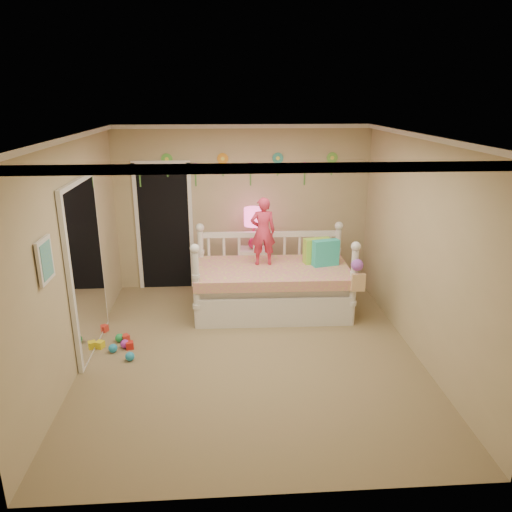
{
  "coord_description": "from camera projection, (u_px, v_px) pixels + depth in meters",
  "views": [
    {
      "loc": [
        -0.29,
        -5.27,
        3.0
      ],
      "look_at": [
        0.1,
        0.6,
        1.05
      ],
      "focal_mm": 33.9,
      "sensor_mm": 36.0,
      "label": 1
    }
  ],
  "objects": [
    {
      "name": "pillow_lime",
      "position": [
        317.0,
        251.0,
        7.04
      ],
      "size": [
        0.41,
        0.22,
        0.37
      ],
      "primitive_type": "cube",
      "rotation": [
        0.0,
        0.0,
        0.2
      ],
      "color": "#A5E746",
      "rests_on": "daybed"
    },
    {
      "name": "closet_doorway",
      "position": [
        164.0,
        226.0,
        7.67
      ],
      "size": [
        0.9,
        0.04,
        2.07
      ],
      "primitive_type": "cube",
      "color": "black",
      "rests_on": "back_wall"
    },
    {
      "name": "crown_molding",
      "position": [
        250.0,
        139.0,
        5.15
      ],
      "size": [
        4.0,
        4.5,
        0.06
      ],
      "primitive_type": null,
      "color": "white",
      "rests_on": "ceiling"
    },
    {
      "name": "back_wall",
      "position": [
        243.0,
        209.0,
        7.68
      ],
      "size": [
        4.0,
        0.01,
        2.6
      ],
      "primitive_type": "cube",
      "color": "tan",
      "rests_on": "floor"
    },
    {
      "name": "pillow_turquoise",
      "position": [
        326.0,
        253.0,
        6.93
      ],
      "size": [
        0.4,
        0.22,
        0.38
      ],
      "primitive_type": "cube",
      "rotation": [
        0.0,
        0.0,
        0.24
      ],
      "color": "#23B194",
      "rests_on": "daybed"
    },
    {
      "name": "right_wall",
      "position": [
        421.0,
        248.0,
        5.67
      ],
      "size": [
        0.01,
        4.5,
        2.6
      ],
      "primitive_type": "cube",
      "color": "tan",
      "rests_on": "floor"
    },
    {
      "name": "wall_picture",
      "position": [
        45.0,
        260.0,
        4.49
      ],
      "size": [
        0.05,
        0.34,
        0.42
      ],
      "primitive_type": "cube",
      "color": "white",
      "rests_on": "left_wall"
    },
    {
      "name": "mirror_closet",
      "position": [
        86.0,
        267.0,
        5.78
      ],
      "size": [
        0.07,
        1.3,
        2.1
      ],
      "primitive_type": "cube",
      "color": "white",
      "rests_on": "left_wall"
    },
    {
      "name": "left_wall",
      "position": [
        73.0,
        256.0,
        5.42
      ],
      "size": [
        0.01,
        4.5,
        2.6
      ],
      "primitive_type": "cube",
      "color": "tan",
      "rests_on": "floor"
    },
    {
      "name": "nightstand",
      "position": [
        254.0,
        270.0,
        7.69
      ],
      "size": [
        0.45,
        0.35,
        0.73
      ],
      "primitive_type": "cube",
      "rotation": [
        0.0,
        0.0,
        -0.03
      ],
      "color": "white",
      "rests_on": "floor"
    },
    {
      "name": "flower_decals",
      "position": [
        237.0,
        168.0,
        7.46
      ],
      "size": [
        3.4,
        0.02,
        0.5
      ],
      "primitive_type": null,
      "color": "#B2668C",
      "rests_on": "back_wall"
    },
    {
      "name": "floor",
      "position": [
        251.0,
        352.0,
        5.95
      ],
      "size": [
        4.0,
        4.5,
        0.01
      ],
      "primitive_type": "cube",
      "color": "#7F684C",
      "rests_on": "ground"
    },
    {
      "name": "toy_scatter",
      "position": [
        126.0,
        344.0,
        6.05
      ],
      "size": [
        1.26,
        1.51,
        0.11
      ],
      "primitive_type": null,
      "rotation": [
        0.0,
        0.0,
        0.42
      ],
      "color": "#996666",
      "rests_on": "floor"
    },
    {
      "name": "ceiling",
      "position": [
        250.0,
        136.0,
        5.14
      ],
      "size": [
        4.0,
        4.5,
        0.01
      ],
      "primitive_type": "cube",
      "color": "white",
      "rests_on": "floor"
    },
    {
      "name": "child",
      "position": [
        263.0,
        231.0,
        6.88
      ],
      "size": [
        0.37,
        0.25,
        0.99
      ],
      "primitive_type": "imported",
      "rotation": [
        0.0,
        0.0,
        3.18
      ],
      "color": "#DD3253",
      "rests_on": "daybed"
    },
    {
      "name": "daybed",
      "position": [
        272.0,
        271.0,
        6.94
      ],
      "size": [
        2.25,
        1.24,
        1.21
      ],
      "primitive_type": null,
      "rotation": [
        0.0,
        0.0,
        -0.02
      ],
      "color": "white",
      "rests_on": "floor"
    },
    {
      "name": "hanging_bag",
      "position": [
        357.0,
        276.0,
        6.39
      ],
      "size": [
        0.2,
        0.16,
        0.36
      ],
      "primitive_type": null,
      "color": "beige",
      "rests_on": "daybed"
    },
    {
      "name": "table_lamp",
      "position": [
        254.0,
        222.0,
        7.44
      ],
      "size": [
        0.3,
        0.3,
        0.65
      ],
      "color": "#D01B50",
      "rests_on": "nightstand"
    }
  ]
}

